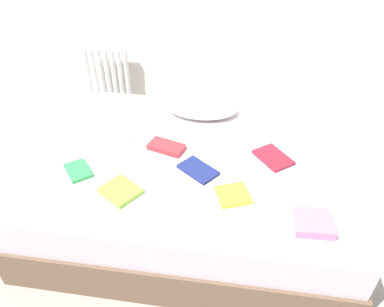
{
  "coord_description": "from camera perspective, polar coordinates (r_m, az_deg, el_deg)",
  "views": [
    {
      "loc": [
        0.28,
        -1.83,
        1.94
      ],
      "look_at": [
        0.0,
        0.05,
        0.48
      ],
      "focal_mm": 34.54,
      "sensor_mm": 36.0,
      "label": 1
    }
  ],
  "objects": [
    {
      "name": "bed",
      "position": [
        2.5,
        -0.17,
        -4.92
      ],
      "size": [
        2.0,
        1.5,
        0.5
      ],
      "color": "brown",
      "rests_on": "ground"
    },
    {
      "name": "textbook_white",
      "position": [
        2.56,
        -11.3,
        3.13
      ],
      "size": [
        0.24,
        0.24,
        0.04
      ],
      "primitive_type": "cube",
      "rotation": [
        0.0,
        0.0,
        -0.77
      ],
      "color": "white",
      "rests_on": "bed"
    },
    {
      "name": "textbook_navy",
      "position": [
        2.22,
        0.94,
        -2.54
      ],
      "size": [
        0.27,
        0.25,
        0.02
      ],
      "primitive_type": "cube",
      "rotation": [
        0.0,
        0.0,
        -0.65
      ],
      "color": "navy",
      "rests_on": "bed"
    },
    {
      "name": "textbook_lime",
      "position": [
        2.11,
        -11.0,
        -5.67
      ],
      "size": [
        0.27,
        0.26,
        0.03
      ],
      "primitive_type": "cube",
      "rotation": [
        0.0,
        0.0,
        -0.59
      ],
      "color": "#8CC638",
      "rests_on": "bed"
    },
    {
      "name": "textbook_pink",
      "position": [
        1.99,
        18.17,
        -10.14
      ],
      "size": [
        0.21,
        0.19,
        0.05
      ],
      "primitive_type": "cube",
      "rotation": [
        0.0,
        0.0,
        0.05
      ],
      "color": "pink",
      "rests_on": "bed"
    },
    {
      "name": "ground_plane",
      "position": [
        2.68,
        -0.16,
        -8.83
      ],
      "size": [
        8.0,
        8.0,
        0.0
      ],
      "primitive_type": "plane",
      "color": "#9E998E"
    },
    {
      "name": "textbook_green",
      "position": [
        2.31,
        -17.16,
        -2.54
      ],
      "size": [
        0.22,
        0.22,
        0.02
      ],
      "primitive_type": "cube",
      "rotation": [
        0.0,
        0.0,
        -0.88
      ],
      "color": "green",
      "rests_on": "bed"
    },
    {
      "name": "textbook_maroon",
      "position": [
        2.37,
        12.42,
        -0.61
      ],
      "size": [
        0.27,
        0.28,
        0.02
      ],
      "primitive_type": "cube",
      "rotation": [
        0.0,
        0.0,
        -0.91
      ],
      "color": "maroon",
      "rests_on": "bed"
    },
    {
      "name": "textbook_yellow",
      "position": [
        2.07,
        6.33,
        -6.37
      ],
      "size": [
        0.23,
        0.22,
        0.02
      ],
      "primitive_type": "cube",
      "rotation": [
        0.0,
        0.0,
        0.38
      ],
      "color": "yellow",
      "rests_on": "bed"
    },
    {
      "name": "radiator",
      "position": [
        3.61,
        -12.89,
        11.67
      ],
      "size": [
        0.42,
        0.04,
        0.56
      ],
      "color": "white",
      "rests_on": "ground"
    },
    {
      "name": "pillow",
      "position": [
        2.74,
        1.39,
        7.18
      ],
      "size": [
        0.53,
        0.32,
        0.1
      ],
      "primitive_type": "ellipsoid",
      "color": "white",
      "rests_on": "bed"
    },
    {
      "name": "textbook_red",
      "position": [
        2.39,
        -3.98,
        1.03
      ],
      "size": [
        0.25,
        0.18,
        0.04
      ],
      "primitive_type": "cube",
      "rotation": [
        0.0,
        0.0,
        -0.29
      ],
      "color": "red",
      "rests_on": "bed"
    }
  ]
}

